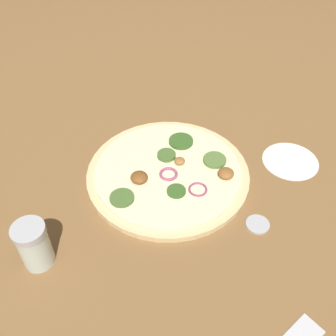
% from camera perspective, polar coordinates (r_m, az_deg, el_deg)
% --- Properties ---
extents(ground_plane, '(3.00, 3.00, 0.00)m').
position_cam_1_polar(ground_plane, '(0.77, 0.00, -1.15)').
color(ground_plane, brown).
extents(pizza, '(0.32, 0.32, 0.03)m').
position_cam_1_polar(pizza, '(0.77, 0.09, -0.71)').
color(pizza, beige).
rests_on(pizza, ground_plane).
extents(spice_jar, '(0.05, 0.05, 0.08)m').
position_cam_1_polar(spice_jar, '(0.65, -18.89, -10.52)').
color(spice_jar, silver).
rests_on(spice_jar, ground_plane).
extents(loose_cap, '(0.04, 0.04, 0.01)m').
position_cam_1_polar(loose_cap, '(0.71, 12.89, -7.89)').
color(loose_cap, '#B2B2B7').
rests_on(loose_cap, ground_plane).
extents(flour_patch, '(0.11, 0.11, 0.00)m').
position_cam_1_polar(flour_patch, '(0.84, 17.33, 1.00)').
color(flour_patch, white).
rests_on(flour_patch, ground_plane).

